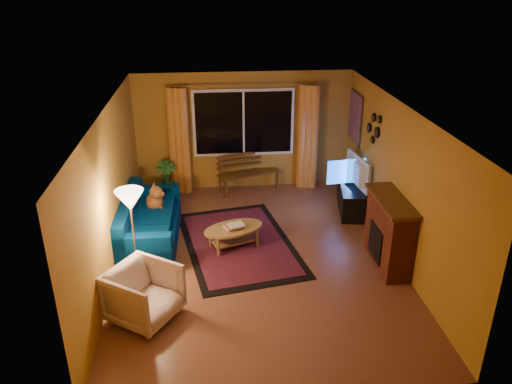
{
  "coord_description": "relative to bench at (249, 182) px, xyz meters",
  "views": [
    {
      "loc": [
        -0.72,
        -7.09,
        4.36
      ],
      "look_at": [
        0.0,
        0.3,
        1.05
      ],
      "focal_mm": 35.0,
      "sensor_mm": 36.0,
      "label": 1
    }
  ],
  "objects": [
    {
      "name": "floor",
      "position": [
        -0.09,
        -2.75,
        -0.21
      ],
      "size": [
        4.5,
        6.0,
        0.02
      ],
      "primitive_type": "cube",
      "color": "brown",
      "rests_on": "ground"
    },
    {
      "name": "coffee_table",
      "position": [
        -0.46,
        -2.38,
        -0.01
      ],
      "size": [
        1.35,
        1.35,
        0.38
      ],
      "primitive_type": "cylinder",
      "rotation": [
        0.0,
        0.0,
        0.36
      ],
      "color": "#9F7A44",
      "rests_on": "ground"
    },
    {
      "name": "curtain_left",
      "position": [
        -1.44,
        0.13,
        0.92
      ],
      "size": [
        0.36,
        0.36,
        2.24
      ],
      "primitive_type": "cylinder",
      "color": "orange",
      "rests_on": "ground"
    },
    {
      "name": "potted_plant",
      "position": [
        -1.73,
        -0.21,
        0.2
      ],
      "size": [
        0.58,
        0.58,
        0.81
      ],
      "primitive_type": "imported",
      "rotation": [
        0.0,
        0.0,
        0.33
      ],
      "color": "#235B1E",
      "rests_on": "ground"
    },
    {
      "name": "floor_lamp",
      "position": [
        -1.94,
        -3.44,
        0.6
      ],
      "size": [
        0.3,
        0.3,
        1.6
      ],
      "primitive_type": "cylinder",
      "rotation": [
        0.0,
        0.0,
        -0.14
      ],
      "color": "#BF8C3F",
      "rests_on": "ground"
    },
    {
      "name": "curtain_rod",
      "position": [
        -0.09,
        0.15,
        2.05
      ],
      "size": [
        3.2,
        0.03,
        0.03
      ],
      "primitive_type": "cylinder",
      "rotation": [
        0.0,
        1.57,
        0.0
      ],
      "color": "#BF8C3F",
      "rests_on": "wall_back"
    },
    {
      "name": "television",
      "position": [
        1.91,
        -1.15,
        0.63
      ],
      "size": [
        0.26,
        1.05,
        0.6
      ],
      "primitive_type": "imported",
      "rotation": [
        0.0,
        0.0,
        1.69
      ],
      "color": "black",
      "rests_on": "tv_console"
    },
    {
      "name": "armchair",
      "position": [
        -1.77,
        -4.17,
        0.22
      ],
      "size": [
        1.09,
        1.11,
        0.84
      ],
      "primitive_type": "imported",
      "rotation": [
        0.0,
        0.0,
        0.98
      ],
      "color": "beige",
      "rests_on": "ground"
    },
    {
      "name": "painting",
      "position": [
        2.13,
        -0.3,
        1.45
      ],
      "size": [
        0.04,
        0.76,
        0.96
      ],
      "primitive_type": "cube",
      "color": "#CF4926",
      "rests_on": "wall_right"
    },
    {
      "name": "mirror_cluster",
      "position": [
        2.12,
        -1.45,
        1.6
      ],
      "size": [
        0.06,
        0.6,
        0.56
      ],
      "primitive_type": null,
      "color": "black",
      "rests_on": "wall_right"
    },
    {
      "name": "wall_back",
      "position": [
        -0.09,
        0.26,
        1.05
      ],
      "size": [
        4.5,
        0.02,
        2.5
      ],
      "primitive_type": "cube",
      "color": "#B37E2B",
      "rests_on": "ground"
    },
    {
      "name": "wall_left",
      "position": [
        -2.35,
        -2.75,
        1.05
      ],
      "size": [
        0.02,
        6.0,
        2.5
      ],
      "primitive_type": "cube",
      "color": "#B37E2B",
      "rests_on": "ground"
    },
    {
      "name": "dog",
      "position": [
        -1.83,
        -1.64,
        0.46
      ],
      "size": [
        0.37,
        0.48,
        0.49
      ],
      "primitive_type": null,
      "rotation": [
        0.0,
        0.0,
        0.09
      ],
      "color": "brown",
      "rests_on": "sofa"
    },
    {
      "name": "fireplace",
      "position": [
        1.96,
        -3.15,
        0.35
      ],
      "size": [
        0.4,
        1.2,
        1.1
      ],
      "primitive_type": "cube",
      "color": "maroon",
      "rests_on": "ground"
    },
    {
      "name": "window",
      "position": [
        -0.09,
        0.19,
        1.25
      ],
      "size": [
        2.0,
        0.02,
        1.3
      ],
      "primitive_type": "cube",
      "color": "black",
      "rests_on": "wall_back"
    },
    {
      "name": "wall_right",
      "position": [
        2.17,
        -2.75,
        1.05
      ],
      "size": [
        0.02,
        6.0,
        2.5
      ],
      "primitive_type": "cube",
      "color": "#B37E2B",
      "rests_on": "ground"
    },
    {
      "name": "rug",
      "position": [
        -0.38,
        -2.28,
        -0.19
      ],
      "size": [
        2.26,
        3.08,
        0.02
      ],
      "primitive_type": "cube",
      "rotation": [
        0.0,
        0.0,
        0.18
      ],
      "color": "maroon",
      "rests_on": "ground"
    },
    {
      "name": "ceiling",
      "position": [
        -0.09,
        -2.75,
        2.31
      ],
      "size": [
        4.5,
        6.0,
        0.02
      ],
      "primitive_type": "cube",
      "color": "white",
      "rests_on": "ground"
    },
    {
      "name": "curtain_right",
      "position": [
        1.26,
        0.13,
        0.92
      ],
      "size": [
        0.36,
        0.36,
        2.24
      ],
      "primitive_type": "cylinder",
      "color": "orange",
      "rests_on": "ground"
    },
    {
      "name": "bench",
      "position": [
        0.0,
        0.0,
        0.0
      ],
      "size": [
        1.38,
        0.82,
        0.4
      ],
      "primitive_type": "cube",
      "rotation": [
        0.0,
        0.0,
        0.34
      ],
      "color": "#442A0E",
      "rests_on": "ground"
    },
    {
      "name": "sofa",
      "position": [
        -1.88,
        -2.11,
        0.22
      ],
      "size": [
        0.93,
        2.1,
        0.84
      ],
      "primitive_type": "cube",
      "rotation": [
        0.0,
        0.0,
        -0.02
      ],
      "color": "#001D45",
      "rests_on": "ground"
    },
    {
      "name": "tv_console",
      "position": [
        1.91,
        -1.15,
        0.06
      ],
      "size": [
        0.64,
        1.32,
        0.53
      ],
      "primitive_type": "cube",
      "rotation": [
        0.0,
        0.0,
        -0.18
      ],
      "color": "black",
      "rests_on": "ground"
    }
  ]
}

